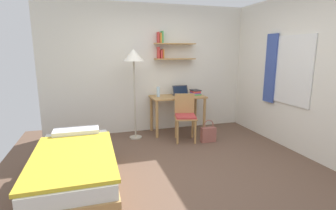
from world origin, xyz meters
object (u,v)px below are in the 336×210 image
object	(u,v)px
bed	(75,169)
standing_lamp	(134,60)
desk_chair	(185,115)
desk	(178,103)
laptop	(181,93)
water_bottle	(158,92)
book_stack	(195,92)
handbag	(208,134)

from	to	relation	value
bed	standing_lamp	world-z (taller)	standing_lamp
desk_chair	desk	bearing A→B (deg)	87.52
desk_chair	bed	bearing A→B (deg)	-146.95
laptop	bed	bearing A→B (deg)	-138.01
water_bottle	book_stack	world-z (taller)	water_bottle
book_stack	water_bottle	bearing A→B (deg)	179.82
bed	desk_chair	distance (m)	2.30
desk	handbag	size ratio (longest dim) A/B	2.59
desk_chair	water_bottle	world-z (taller)	water_bottle
bed	desk_chair	size ratio (longest dim) A/B	2.14
water_bottle	bed	bearing A→B (deg)	-130.58
standing_lamp	water_bottle	size ratio (longest dim) A/B	8.39
standing_lamp	laptop	bearing A→B (deg)	11.59
laptop	handbag	bearing A→B (deg)	-72.15
standing_lamp	water_bottle	distance (m)	0.83
laptop	book_stack	bearing A→B (deg)	-6.42
standing_lamp	book_stack	bearing A→B (deg)	7.39
laptop	handbag	world-z (taller)	laptop
laptop	desk_chair	bearing A→B (deg)	-101.45
desk_chair	water_bottle	distance (m)	0.76
desk_chair	book_stack	world-z (taller)	desk_chair
water_bottle	laptop	bearing A→B (deg)	3.78
desk_chair	book_stack	bearing A→B (deg)	51.85
desk_chair	standing_lamp	world-z (taller)	standing_lamp
bed	handbag	bearing A→B (deg)	23.87
desk	laptop	size ratio (longest dim) A/B	3.31
handbag	standing_lamp	bearing A→B (deg)	154.37
laptop	handbag	xyz separation A→B (m)	(0.26, -0.81, -0.67)
desk	desk_chair	distance (m)	0.53
standing_lamp	laptop	distance (m)	1.23
desk_chair	handbag	world-z (taller)	desk_chair
bed	water_bottle	bearing A→B (deg)	49.42
bed	book_stack	bearing A→B (deg)	37.41
desk	water_bottle	world-z (taller)	water_bottle
bed	laptop	xyz separation A→B (m)	(2.03, 1.83, 0.58)
bed	laptop	distance (m)	2.79
laptop	handbag	size ratio (longest dim) A/B	0.78
desk	book_stack	world-z (taller)	book_stack
book_stack	handbag	bearing A→B (deg)	-93.73
handbag	desk	bearing A→B (deg)	115.70
desk_chair	book_stack	xyz separation A→B (m)	(0.43, 0.55, 0.33)
desk	standing_lamp	xyz separation A→B (m)	(-0.91, -0.14, 0.88)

